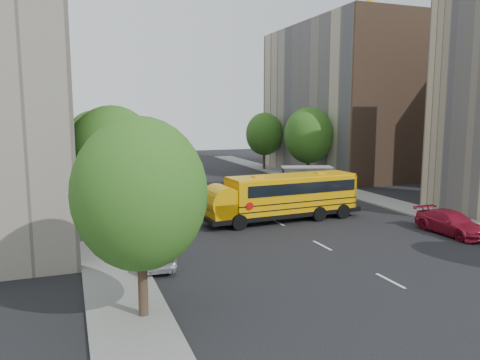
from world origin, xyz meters
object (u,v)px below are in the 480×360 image
street_tree_1 (113,159)px  safari_truck (302,179)px  street_tree_2 (94,142)px  street_tree_4 (309,135)px  parked_car_2 (106,175)px  parked_car_4 (295,178)px  parked_car_0 (153,250)px  street_tree_0 (140,194)px  parked_car_1 (132,199)px  parked_car_3 (451,223)px  street_tree_5 (264,134)px  school_bus (282,195)px

street_tree_1 → safari_truck: bearing=33.7°
street_tree_2 → street_tree_4: size_ratio=0.95×
parked_car_2 → parked_car_4: size_ratio=1.18×
parked_car_0 → parked_car_4: parked_car_4 is taller
safari_truck → parked_car_0: size_ratio=1.41×
parked_car_0 → parked_car_2: size_ratio=0.80×
parked_car_4 → street_tree_0: bearing=-127.0°
parked_car_1 → parked_car_2: size_ratio=0.88×
parked_car_3 → parked_car_4: (0.00, 21.19, 0.07)m
street_tree_0 → safari_truck: 28.87m
street_tree_1 → parked_car_0: 6.02m
street_tree_1 → safari_truck: (18.21, 12.16, -3.63)m
parked_car_0 → parked_car_3: bearing=179.8°
street_tree_0 → parked_car_2: bearing=87.7°
street_tree_1 → street_tree_2: size_ratio=1.03×
street_tree_2 → parked_car_0: (1.40, -22.07, -4.08)m
street_tree_4 → street_tree_5: size_ratio=1.08×
street_tree_4 → parked_car_3: (-2.20, -22.55, -4.36)m
street_tree_2 → parked_car_1: size_ratio=1.60×
safari_truck → parked_car_1: safari_truck is taller
street_tree_0 → street_tree_2: (0.00, 28.00, 0.19)m
parked_car_1 → street_tree_4: bearing=-156.9°
parked_car_3 → school_bus: bearing=138.8°
street_tree_1 → parked_car_0: street_tree_1 is taller
street_tree_2 → parked_car_4: bearing=-3.9°
street_tree_4 → school_bus: (-10.50, -15.52, -3.26)m
safari_truck → school_bus: bearing=-106.7°
safari_truck → parked_car_2: bearing=159.6°
street_tree_4 → safari_truck: size_ratio=1.32×
street_tree_0 → parked_car_2: size_ratio=1.36×
street_tree_5 → parked_car_3: (-2.20, -34.55, -3.99)m
street_tree_4 → parked_car_1: 21.76m
street_tree_1 → street_tree_5: (22.00, 30.00, -0.25)m
parked_car_0 → parked_car_2: parked_car_2 is taller
street_tree_5 → street_tree_0: bearing=-118.8°
street_tree_1 → parked_car_3: (19.80, -4.55, -4.24)m
street_tree_1 → street_tree_4: 28.43m
parked_car_2 → parked_car_3: 35.26m
parked_car_4 → safari_truck: bearing=-109.9°
street_tree_1 → street_tree_4: (22.00, 18.00, 0.12)m
parked_car_0 → parked_car_1: bearing=-92.0°
school_bus → parked_car_2: size_ratio=2.14×
safari_truck → parked_car_0: safari_truck is taller
school_bus → parked_car_4: school_bus is taller
street_tree_0 → school_bus: size_ratio=0.63×
street_tree_0 → street_tree_1: 10.00m
street_tree_4 → street_tree_2: bearing=180.0°
parked_car_1 → school_bus: bearing=142.1°
school_bus → parked_car_2: bearing=109.6°
street_tree_1 → parked_car_4: street_tree_1 is taller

